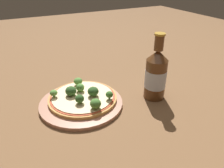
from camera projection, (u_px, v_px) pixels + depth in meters
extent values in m
plane|color=brown|center=(82.00, 106.00, 0.70)|extent=(3.00, 3.00, 0.00)
cylinder|color=tan|center=(82.00, 103.00, 0.70)|extent=(0.26, 0.26, 0.01)
cylinder|color=tan|center=(83.00, 98.00, 0.71)|extent=(0.22, 0.22, 0.01)
cylinder|color=#B74728|center=(83.00, 97.00, 0.70)|extent=(0.21, 0.21, 0.00)
cylinder|color=beige|center=(83.00, 96.00, 0.70)|extent=(0.20, 0.20, 0.00)
cylinder|color=#6B8E51|center=(96.00, 107.00, 0.64)|extent=(0.01, 0.01, 0.01)
ellipsoid|color=#477A33|center=(96.00, 104.00, 0.63)|extent=(0.03, 0.03, 0.03)
cylinder|color=#6B8E51|center=(78.00, 84.00, 0.76)|extent=(0.01, 0.01, 0.01)
ellipsoid|color=#568E3D|center=(78.00, 81.00, 0.76)|extent=(0.03, 0.03, 0.02)
cylinder|color=#6B8E51|center=(93.00, 94.00, 0.70)|extent=(0.01, 0.01, 0.01)
ellipsoid|color=#2D5123|center=(93.00, 91.00, 0.70)|extent=(0.04, 0.04, 0.03)
cylinder|color=#6B8E51|center=(71.00, 94.00, 0.70)|extent=(0.01, 0.01, 0.01)
ellipsoid|color=#2D5123|center=(71.00, 91.00, 0.70)|extent=(0.04, 0.04, 0.03)
cylinder|color=#6B8E51|center=(80.00, 90.00, 0.73)|extent=(0.01, 0.01, 0.01)
ellipsoid|color=#568E3D|center=(80.00, 87.00, 0.72)|extent=(0.03, 0.03, 0.03)
cylinder|color=#6B8E51|center=(54.00, 96.00, 0.69)|extent=(0.01, 0.01, 0.01)
ellipsoid|color=#568E3D|center=(54.00, 93.00, 0.69)|extent=(0.02, 0.02, 0.02)
cylinder|color=#6B8E51|center=(80.00, 102.00, 0.66)|extent=(0.01, 0.01, 0.01)
ellipsoid|color=#2D5123|center=(80.00, 99.00, 0.66)|extent=(0.03, 0.03, 0.02)
cylinder|color=#6B8E51|center=(109.00, 98.00, 0.68)|extent=(0.01, 0.01, 0.01)
ellipsoid|color=#386628|center=(109.00, 94.00, 0.68)|extent=(0.02, 0.02, 0.02)
cylinder|color=#563319|center=(155.00, 79.00, 0.71)|extent=(0.07, 0.07, 0.13)
cylinder|color=#B2BCD1|center=(155.00, 78.00, 0.71)|extent=(0.07, 0.07, 0.06)
cone|color=#563319|center=(158.00, 55.00, 0.67)|extent=(0.07, 0.07, 0.03)
cylinder|color=#563319|center=(159.00, 43.00, 0.66)|extent=(0.03, 0.03, 0.05)
cylinder|color=#B7892D|center=(160.00, 34.00, 0.64)|extent=(0.03, 0.03, 0.01)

